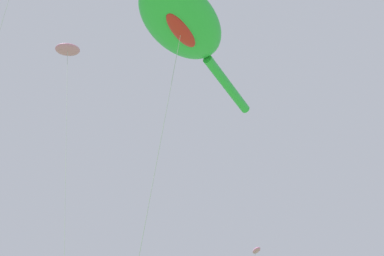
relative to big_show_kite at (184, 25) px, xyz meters
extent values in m
ellipsoid|color=green|center=(-0.22, -0.09, 0.04)|extent=(6.36, 5.27, 1.46)
cylinder|color=green|center=(4.59, 1.89, -0.18)|extent=(4.79, 2.38, 0.52)
ellipsoid|color=red|center=(-0.22, -0.09, -0.62)|extent=(2.53, 1.68, 0.52)
cylinder|color=#B2B2B7|center=(-0.08, 2.31, -9.87)|extent=(0.30, 4.83, 18.36)
ellipsoid|color=pink|center=(-4.49, 2.76, -2.29)|extent=(1.32, 1.20, 0.40)
cylinder|color=#B2B2B7|center=(-3.73, 1.56, -10.67)|extent=(1.53, 2.43, 16.76)
ellipsoid|color=pink|center=(11.97, 7.75, -6.36)|extent=(1.05, 1.09, 0.42)
camera|label=1|loc=(-9.24, -12.39, -17.32)|focal=43.05mm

